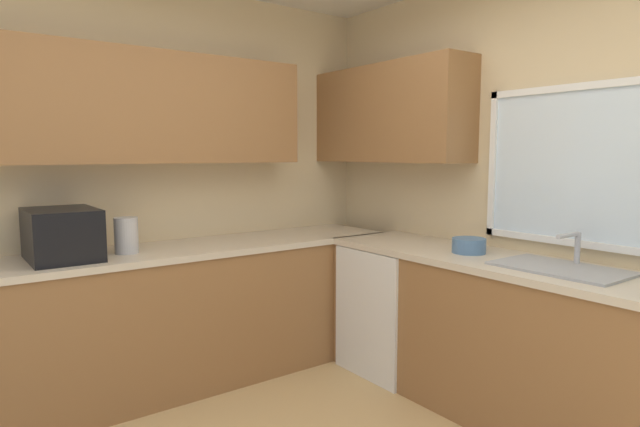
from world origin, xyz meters
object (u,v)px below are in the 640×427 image
(dishwasher, at_px, (396,308))
(sink_assembly, at_px, (561,268))
(kettle, at_px, (126,235))
(bowl, at_px, (469,246))
(microwave, at_px, (62,234))

(dishwasher, xyz_separation_m, sink_assembly, (1.17, 0.04, 0.49))
(kettle, bearing_deg, bowl, 53.83)
(kettle, bearing_deg, dishwasher, 68.72)
(bowl, bearing_deg, kettle, -126.17)
(dishwasher, bearing_deg, bowl, 2.94)
(dishwasher, height_order, sink_assembly, sink_assembly)
(kettle, distance_m, bowl, 2.07)
(sink_assembly, bearing_deg, dishwasher, -178.23)
(dishwasher, relative_size, sink_assembly, 1.35)
(dishwasher, distance_m, kettle, 1.86)
(microwave, xyz_separation_m, kettle, (0.02, 0.35, -0.04))
(microwave, relative_size, bowl, 2.39)
(sink_assembly, height_order, bowl, sink_assembly)
(microwave, height_order, sink_assembly, microwave)
(dishwasher, xyz_separation_m, microwave, (-0.66, -1.99, 0.62))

